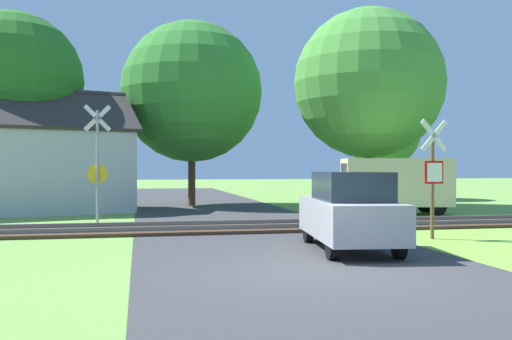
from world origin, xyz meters
name	(u,v)px	position (x,y,z in m)	size (l,w,h in m)	color
ground_plane	(323,273)	(0.00, 0.00, 0.00)	(160.00, 160.00, 0.00)	#6B9942
road_asphalt	(293,256)	(0.00, 2.00, 0.00)	(6.71, 80.00, 0.01)	#38383A
rail_track	(247,227)	(0.00, 7.34, 0.06)	(60.00, 2.60, 0.22)	#422D1E
stop_sign_near	(433,173)	(4.35, 4.01, 1.74)	(0.86, 0.22, 3.14)	brown
crossing_sign_far	(97,160)	(-4.52, 9.39, 2.11)	(0.88, 0.13, 3.92)	#9E9EA5
house	(30,167)	(-7.67, 15.58, 1.90)	(9.25, 7.38, 5.25)	#B7B7BC
tree_left	(13,81)	(-8.65, 17.13, 5.71)	(6.10, 6.10, 8.77)	#513823
tree_right	(369,84)	(7.60, 15.97, 5.91)	(7.16, 7.16, 9.49)	#513823
tree_center	(192,92)	(-0.65, 18.41, 5.60)	(6.92, 6.92, 9.06)	#513823
tree_far	(382,131)	(11.10, 22.27, 4.08)	(4.59, 4.59, 6.38)	#513823
mail_truck	(392,183)	(6.79, 11.74, 1.24)	(5.17, 2.77, 2.24)	beige
parked_car	(350,211)	(1.48, 2.58, 0.89)	(2.09, 4.16, 1.78)	#99999E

